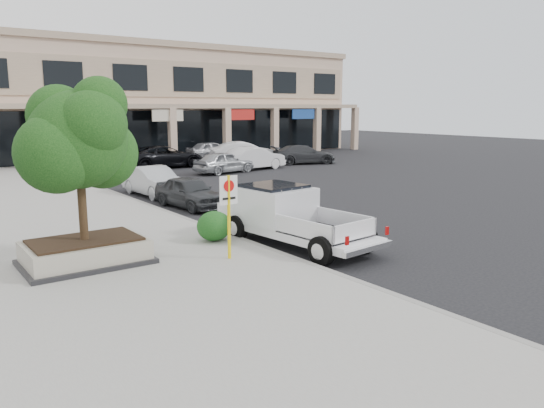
# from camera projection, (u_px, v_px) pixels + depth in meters

# --- Properties ---
(ground) EXTENTS (120.00, 120.00, 0.00)m
(ground) POSITION_uv_depth(u_px,v_px,m) (326.00, 251.00, 15.91)
(ground) COLOR black
(ground) RESTS_ON ground
(sidewalk) EXTENTS (8.00, 52.00, 0.15)m
(sidewalk) POSITION_uv_depth(u_px,v_px,m) (80.00, 236.00, 17.48)
(sidewalk) COLOR gray
(sidewalk) RESTS_ON ground
(curb) EXTENTS (0.20, 52.00, 0.15)m
(curb) POSITION_uv_depth(u_px,v_px,m) (188.00, 221.00, 19.76)
(curb) COLOR gray
(curb) RESTS_ON ground
(strip_mall) EXTENTS (40.55, 12.43, 9.50)m
(strip_mall) POSITION_uv_depth(u_px,v_px,m) (137.00, 101.00, 46.65)
(strip_mall) COLOR tan
(strip_mall) RESTS_ON ground
(planter) EXTENTS (3.20, 2.20, 0.68)m
(planter) POSITION_uv_depth(u_px,v_px,m) (85.00, 252.00, 14.03)
(planter) COLOR black
(planter) RESTS_ON sidewalk
(planter_tree) EXTENTS (2.90, 2.55, 4.00)m
(planter_tree) POSITION_uv_depth(u_px,v_px,m) (82.00, 140.00, 13.70)
(planter_tree) COLOR black
(planter_tree) RESTS_ON planter
(no_parking_sign) EXTENTS (0.55, 0.09, 2.30)m
(no_parking_sign) POSITION_uv_depth(u_px,v_px,m) (229.00, 205.00, 14.32)
(no_parking_sign) COLOR yellow
(no_parking_sign) RESTS_ON sidewalk
(hedge) EXTENTS (1.10, 0.99, 0.93)m
(hedge) POSITION_uv_depth(u_px,v_px,m) (214.00, 226.00, 16.43)
(hedge) COLOR #154918
(hedge) RESTS_ON sidewalk
(pickup_truck) EXTENTS (2.68, 5.97, 1.82)m
(pickup_truck) POSITION_uv_depth(u_px,v_px,m) (297.00, 217.00, 16.32)
(pickup_truck) COLOR white
(pickup_truck) RESTS_ON ground
(curb_car_a) EXTENTS (1.89, 4.02, 1.33)m
(curb_car_a) POSITION_uv_depth(u_px,v_px,m) (190.00, 192.00, 22.63)
(curb_car_a) COLOR #2C2E31
(curb_car_a) RESTS_ON ground
(curb_car_b) EXTENTS (1.71, 4.40, 1.43)m
(curb_car_b) POSITION_uv_depth(u_px,v_px,m) (154.00, 181.00, 25.55)
(curb_car_b) COLOR #ABAFB3
(curb_car_b) RESTS_ON ground
(curb_car_c) EXTENTS (2.65, 5.87, 1.67)m
(curb_car_c) POSITION_uv_depth(u_px,v_px,m) (92.00, 166.00, 31.28)
(curb_car_c) COLOR silver
(curb_car_c) RESTS_ON ground
(curb_car_d) EXTENTS (2.40, 4.87, 1.33)m
(curb_car_d) POSITION_uv_depth(u_px,v_px,m) (87.00, 165.00, 33.44)
(curb_car_d) COLOR black
(curb_car_d) RESTS_ON ground
(lot_car_a) EXTENTS (4.40, 2.30, 1.43)m
(lot_car_a) POSITION_uv_depth(u_px,v_px,m) (224.00, 162.00, 34.38)
(lot_car_a) COLOR #A5A8AD
(lot_car_a) RESTS_ON ground
(lot_car_b) EXTENTS (4.89, 2.23, 1.56)m
(lot_car_b) POSITION_uv_depth(u_px,v_px,m) (253.00, 158.00, 36.30)
(lot_car_b) COLOR silver
(lot_car_b) RESTS_ON ground
(lot_car_c) EXTENTS (5.25, 3.55, 1.41)m
(lot_car_c) POSITION_uv_depth(u_px,v_px,m) (304.00, 154.00, 40.02)
(lot_car_c) COLOR #2E2F33
(lot_car_c) RESTS_ON ground
(lot_car_d) EXTENTS (5.73, 2.74, 1.58)m
(lot_car_d) POSITION_uv_depth(u_px,v_px,m) (164.00, 157.00, 37.42)
(lot_car_d) COLOR black
(lot_car_d) RESTS_ON ground
(lot_car_e) EXTENTS (4.34, 1.80, 1.47)m
(lot_car_e) POSITION_uv_depth(u_px,v_px,m) (212.00, 150.00, 43.60)
(lot_car_e) COLOR #ACAEB4
(lot_car_e) RESTS_ON ground
(lot_car_f) EXTENTS (5.36, 3.36, 1.67)m
(lot_car_f) POSITION_uv_depth(u_px,v_px,m) (244.00, 153.00, 40.03)
(lot_car_f) COLOR white
(lot_car_f) RESTS_ON ground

